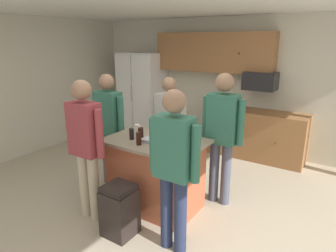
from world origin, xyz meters
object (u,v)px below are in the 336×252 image
(person_guest_right, at_px, (174,162))
(glass_dark_ale, at_px, (173,146))
(refrigerator, at_px, (142,95))
(mug_ceramic_white, at_px, (188,140))
(person_elder_center, at_px, (109,123))
(mug_blue_stoneware, at_px, (137,128))
(tumbler_amber, at_px, (139,139))
(person_host_foreground, at_px, (86,141))
(person_guest_by_door, at_px, (169,123))
(glass_short_whisky, at_px, (141,132))
(serving_tray, at_px, (161,140))
(person_guest_left, at_px, (222,130))
(glass_pilsner, at_px, (132,134))
(glass_stout_tall, at_px, (175,131))
(microwave_over_range, at_px, (260,81))
(kitchen_island, at_px, (155,173))

(person_guest_right, distance_m, glass_dark_ale, 0.45)
(refrigerator, distance_m, glass_dark_ale, 3.55)
(person_guest_right, xyz_separation_m, mug_ceramic_white, (-0.23, 0.70, -0.01))
(person_elder_center, height_order, mug_blue_stoneware, person_elder_center)
(tumbler_amber, bearing_deg, person_host_foreground, -141.53)
(refrigerator, relative_size, mug_blue_stoneware, 15.54)
(person_elder_center, xyz_separation_m, person_guest_by_door, (0.68, 0.59, -0.04))
(glass_short_whisky, xyz_separation_m, serving_tray, (0.33, -0.02, -0.04))
(person_guest_right, relative_size, mug_ceramic_white, 13.71)
(tumbler_amber, xyz_separation_m, mug_ceramic_white, (0.47, 0.37, -0.03))
(person_guest_left, distance_m, serving_tray, 0.81)
(refrigerator, distance_m, person_guest_right, 3.99)
(person_guest_left, distance_m, glass_short_whisky, 1.06)
(glass_short_whisky, bearing_deg, mug_ceramic_white, 10.96)
(glass_pilsner, xyz_separation_m, mug_ceramic_white, (0.68, 0.26, -0.02))
(refrigerator, distance_m, person_guest_by_door, 2.40)
(tumbler_amber, distance_m, mug_ceramic_white, 0.60)
(glass_stout_tall, height_order, mug_ceramic_white, glass_stout_tall)
(glass_stout_tall, relative_size, serving_tray, 0.30)
(glass_pilsner, bearing_deg, glass_stout_tall, 47.45)
(mug_ceramic_white, bearing_deg, microwave_over_range, 86.50)
(person_host_foreground, distance_m, mug_ceramic_white, 1.22)
(person_host_foreground, bearing_deg, tumbler_amber, -11.30)
(refrigerator, relative_size, person_guest_right, 1.10)
(glass_stout_tall, height_order, tumbler_amber, tumbler_amber)
(person_host_foreground, bearing_deg, refrigerator, 66.64)
(tumbler_amber, bearing_deg, glass_pilsner, 151.14)
(person_guest_right, xyz_separation_m, tumbler_amber, (-0.70, 0.33, 0.02))
(refrigerator, distance_m, microwave_over_range, 2.65)
(mug_blue_stoneware, relative_size, serving_tray, 0.28)
(person_elder_center, xyz_separation_m, person_host_foreground, (0.41, -0.81, 0.02))
(refrigerator, distance_m, tumbler_amber, 3.29)
(serving_tray, bearing_deg, mug_ceramic_white, 25.32)
(microwave_over_range, bearing_deg, person_guest_left, -86.93)
(refrigerator, xyz_separation_m, glass_stout_tall, (2.16, -2.09, 0.06))
(person_guest_right, bearing_deg, mug_blue_stoneware, 7.30)
(person_guest_by_door, height_order, glass_pilsner, person_guest_by_door)
(person_host_foreground, distance_m, glass_short_whisky, 0.71)
(glass_short_whisky, bearing_deg, person_guest_right, -33.65)
(person_elder_center, height_order, tumbler_amber, person_elder_center)
(person_guest_right, relative_size, glass_dark_ale, 13.73)
(person_guest_left, distance_m, person_guest_by_door, 0.95)
(person_host_foreground, bearing_deg, glass_short_whisky, 13.25)
(mug_blue_stoneware, relative_size, tumbler_amber, 0.77)
(glass_short_whisky, bearing_deg, person_guest_by_door, 93.75)
(person_host_foreground, bearing_deg, person_guest_by_door, 29.08)
(person_elder_center, height_order, glass_stout_tall, person_elder_center)
(kitchen_island, xyz_separation_m, person_guest_by_door, (-0.27, 0.75, 0.47))
(kitchen_island, bearing_deg, person_guest_by_door, 109.91)
(refrigerator, height_order, serving_tray, refrigerator)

